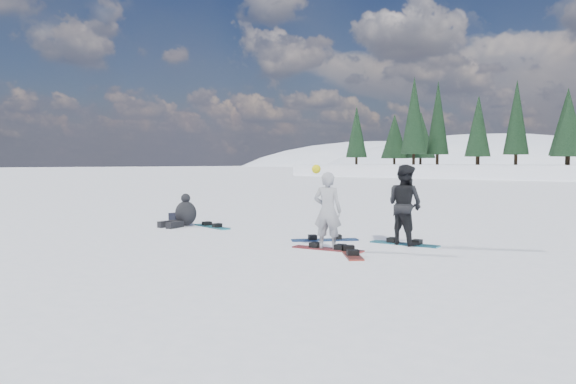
{
  "coord_description": "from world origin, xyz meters",
  "views": [
    {
      "loc": [
        6.36,
        -9.01,
        1.75
      ],
      "look_at": [
        -2.02,
        0.14,
        1.1
      ],
      "focal_mm": 35.0,
      "sensor_mm": 36.0,
      "label": 1
    }
  ],
  "objects_px": {
    "snowboard_loose_b": "(351,254)",
    "snowboard_loose_c": "(212,227)",
    "snowboarder_woman": "(327,210)",
    "seated_rider": "(184,214)",
    "gear_bag": "(177,218)",
    "snowboard_loose_a": "(325,240)",
    "snowboarder_man": "(405,205)"
  },
  "relations": [
    {
      "from": "snowboarder_woman",
      "to": "seated_rider",
      "type": "height_order",
      "value": "snowboarder_woman"
    },
    {
      "from": "snowboard_loose_b",
      "to": "snowboard_loose_c",
      "type": "bearing_deg",
      "value": -146.07
    },
    {
      "from": "snowboarder_woman",
      "to": "seated_rider",
      "type": "xyz_separation_m",
      "value": [
        -5.53,
        0.62,
        -0.45
      ]
    },
    {
      "from": "snowboarder_woman",
      "to": "snowboard_loose_a",
      "type": "xyz_separation_m",
      "value": [
        -0.88,
        1.01,
        -0.78
      ]
    },
    {
      "from": "snowboard_loose_c",
      "to": "snowboarder_man",
      "type": "bearing_deg",
      "value": 17.94
    },
    {
      "from": "gear_bag",
      "to": "snowboard_loose_b",
      "type": "xyz_separation_m",
      "value": [
        6.9,
        -1.01,
        -0.14
      ]
    },
    {
      "from": "seated_rider",
      "to": "snowboard_loose_b",
      "type": "height_order",
      "value": "seated_rider"
    },
    {
      "from": "snowboarder_man",
      "to": "seated_rider",
      "type": "bearing_deg",
      "value": 19.15
    },
    {
      "from": "seated_rider",
      "to": "snowboard_loose_a",
      "type": "relative_size",
      "value": 0.74
    },
    {
      "from": "snowboarder_woman",
      "to": "seated_rider",
      "type": "distance_m",
      "value": 5.58
    },
    {
      "from": "snowboard_loose_b",
      "to": "snowboard_loose_c",
      "type": "distance_m",
      "value": 5.55
    },
    {
      "from": "seated_rider",
      "to": "snowboard_loose_c",
      "type": "bearing_deg",
      "value": 15.19
    },
    {
      "from": "gear_bag",
      "to": "snowboard_loose_a",
      "type": "distance_m",
      "value": 5.35
    },
    {
      "from": "seated_rider",
      "to": "snowboard_loose_c",
      "type": "xyz_separation_m",
      "value": [
        0.76,
        0.35,
        -0.33
      ]
    },
    {
      "from": "snowboarder_man",
      "to": "snowboard_loose_a",
      "type": "distance_m",
      "value": 1.96
    },
    {
      "from": "snowboard_loose_b",
      "to": "seated_rider",
      "type": "bearing_deg",
      "value": -141.51
    },
    {
      "from": "snowboarder_woman",
      "to": "snowboard_loose_a",
      "type": "height_order",
      "value": "snowboarder_woman"
    },
    {
      "from": "snowboard_loose_c",
      "to": "gear_bag",
      "type": "bearing_deg",
      "value": -165.56
    },
    {
      "from": "snowboarder_woman",
      "to": "gear_bag",
      "type": "distance_m",
      "value": 6.32
    },
    {
      "from": "snowboard_loose_a",
      "to": "snowboard_loose_c",
      "type": "distance_m",
      "value": 3.89
    },
    {
      "from": "snowboard_loose_b",
      "to": "snowboard_loose_a",
      "type": "xyz_separation_m",
      "value": [
        -1.55,
        1.14,
        0.0
      ]
    },
    {
      "from": "seated_rider",
      "to": "snowboard_loose_c",
      "type": "distance_m",
      "value": 0.9
    },
    {
      "from": "snowboarder_man",
      "to": "snowboard_loose_a",
      "type": "bearing_deg",
      "value": 31.51
    },
    {
      "from": "snowboarder_man",
      "to": "snowboard_loose_a",
      "type": "height_order",
      "value": "snowboarder_man"
    },
    {
      "from": "snowboarder_woman",
      "to": "snowboard_loose_b",
      "type": "height_order",
      "value": "snowboarder_woman"
    },
    {
      "from": "snowboarder_man",
      "to": "gear_bag",
      "type": "height_order",
      "value": "snowboarder_man"
    },
    {
      "from": "seated_rider",
      "to": "gear_bag",
      "type": "bearing_deg",
      "value": 150.17
    },
    {
      "from": "snowboarder_man",
      "to": "snowboard_loose_b",
      "type": "bearing_deg",
      "value": 96.65
    },
    {
      "from": "seated_rider",
      "to": "snowboard_loose_b",
      "type": "xyz_separation_m",
      "value": [
        6.2,
        -0.75,
        -0.33
      ]
    },
    {
      "from": "seated_rider",
      "to": "snowboard_loose_c",
      "type": "height_order",
      "value": "seated_rider"
    },
    {
      "from": "gear_bag",
      "to": "snowboard_loose_b",
      "type": "distance_m",
      "value": 6.98
    },
    {
      "from": "gear_bag",
      "to": "snowboard_loose_c",
      "type": "xyz_separation_m",
      "value": [
        1.46,
        0.09,
        -0.14
      ]
    }
  ]
}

